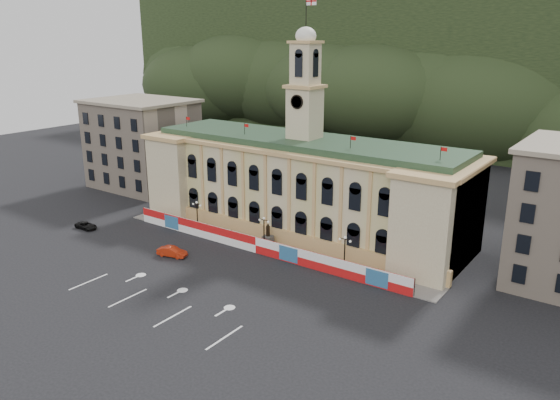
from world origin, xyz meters
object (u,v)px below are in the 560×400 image
Objects in this scene: statue at (268,240)px; lamp_center at (264,230)px; black_suv at (86,226)px; red_sedan at (172,252)px.

lamp_center is (0.00, -1.00, 1.89)m from statue.
lamp_center reaches higher than statue.
statue is at bearing -69.82° from black_suv.
red_sedan is at bearing -131.85° from lamp_center.
lamp_center is at bearing -90.00° from statue.
red_sedan is at bearing -90.50° from black_suv.
statue reaches higher than red_sedan.
red_sedan is 20.71m from black_suv.
lamp_center is 1.08× the size of red_sedan.
black_suv is at bearing -160.83° from lamp_center.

